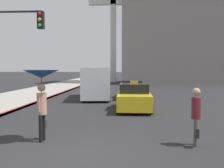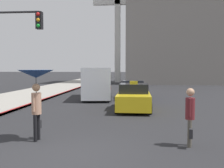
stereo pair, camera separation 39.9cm
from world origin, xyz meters
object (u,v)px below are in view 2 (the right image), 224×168
at_px(ambulance_van, 97,82).
at_px(pedestrian_man, 190,113).
at_px(taxi, 134,98).
at_px(sedan_red, 133,90).
at_px(monument_cross, 118,19).
at_px(pedestrian_with_umbrella, 36,83).
at_px(traffic_light, 10,41).

height_order(ambulance_van, pedestrian_man, ambulance_van).
distance_m(taxi, ambulance_van, 5.99).
relative_size(sedan_red, pedestrian_man, 2.32).
relative_size(taxi, pedestrian_man, 2.29).
distance_m(ambulance_van, monument_cross, 25.45).
height_order(sedan_red, pedestrian_with_umbrella, pedestrian_with_umbrella).
bearing_deg(pedestrian_with_umbrella, ambulance_van, 3.60).
xyz_separation_m(pedestrian_with_umbrella, traffic_light, (-2.73, 3.76, 1.74)).
bearing_deg(ambulance_van, monument_cross, -96.50).
relative_size(sedan_red, monument_cross, 0.22).
distance_m(pedestrian_with_umbrella, monument_cross, 36.59).
xyz_separation_m(sedan_red, pedestrian_with_umbrella, (-2.98, -12.43, 1.25)).
bearing_deg(taxi, pedestrian_with_umbrella, 65.08).
height_order(traffic_light, monument_cross, monument_cross).
distance_m(sedan_red, pedestrian_man, 12.76).
bearing_deg(traffic_light, pedestrian_man, -27.59).
bearing_deg(sedan_red, taxi, 90.89).
xyz_separation_m(taxi, ambulance_van, (-2.88, 5.21, 0.64)).
bearing_deg(pedestrian_with_umbrella, traffic_light, 40.50).
xyz_separation_m(pedestrian_with_umbrella, pedestrian_man, (4.83, -0.19, -0.89)).
bearing_deg(sedan_red, pedestrian_man, 98.33).
height_order(taxi, traffic_light, traffic_light).
bearing_deg(sedan_red, ambulance_van, 12.47).
height_order(pedestrian_with_umbrella, monument_cross, monument_cross).
bearing_deg(monument_cross, ambulance_van, -89.68).
bearing_deg(sedan_red, monument_cross, -82.81).
height_order(sedan_red, pedestrian_man, pedestrian_man).
height_order(pedestrian_man, traffic_light, traffic_light).
relative_size(ambulance_van, traffic_light, 1.09).
distance_m(ambulance_van, pedestrian_with_umbrella, 11.83).
distance_m(pedestrian_with_umbrella, pedestrian_man, 4.91).
distance_m(pedestrian_with_umbrella, traffic_light, 4.96).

